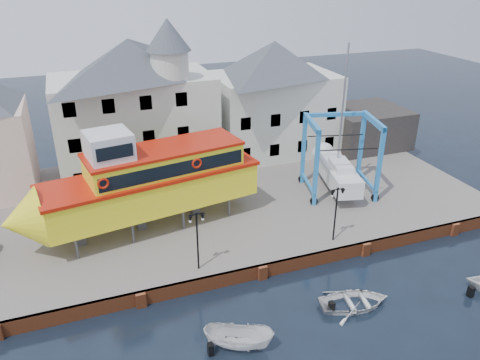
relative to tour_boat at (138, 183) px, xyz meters
name	(u,v)px	position (x,y,z in m)	size (l,w,h in m)	color
ground	(262,278)	(6.63, -7.56, -4.71)	(140.00, 140.00, 0.00)	black
hardstanding	(213,200)	(6.63, 3.44, -4.21)	(44.00, 22.00, 1.00)	#645F5A
quay_wall	(262,271)	(6.63, -7.45, -4.21)	(44.00, 0.47, 1.00)	brown
building_white_main	(136,106)	(1.76, 10.84, 2.63)	(14.00, 8.30, 14.00)	beige
building_white_right	(273,98)	(15.63, 11.44, 1.88)	(12.00, 8.00, 11.20)	beige
shed_dark	(365,127)	(25.63, 9.44, -1.71)	(8.00, 7.00, 4.00)	#272523
lamp_post_left	(197,226)	(2.63, -6.36, -0.54)	(1.12, 0.32, 4.20)	black
lamp_post_right	(337,201)	(12.63, -6.36, -0.54)	(1.12, 0.32, 4.20)	black
tour_boat	(138,183)	(0.00, 0.00, 0.00)	(18.55, 7.27, 7.88)	#59595E
travel_lift	(336,166)	(17.09, 1.09, -1.62)	(6.76, 8.56, 12.53)	#2176C0
motorboat_a	(239,347)	(3.08, -12.76, -4.71)	(1.46, 3.89, 1.50)	silver
motorboat_b	(354,306)	(10.87, -12.04, -4.71)	(3.11, 4.35, 0.90)	silver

